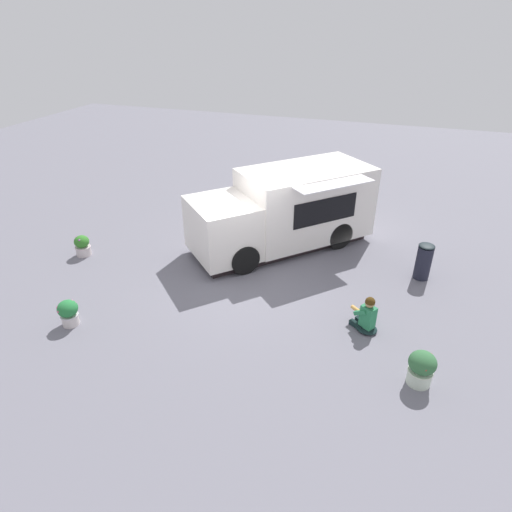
# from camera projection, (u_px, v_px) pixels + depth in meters

# --- Properties ---
(ground_plane) EXTENTS (40.00, 40.00, 0.00)m
(ground_plane) POSITION_uv_depth(u_px,v_px,m) (244.00, 274.00, 11.89)
(ground_plane) COLOR slate
(food_truck) EXTENTS (5.20, 5.30, 2.31)m
(food_truck) POSITION_uv_depth(u_px,v_px,m) (286.00, 212.00, 12.86)
(food_truck) COLOR white
(food_truck) RESTS_ON ground_plane
(person_customer) EXTENTS (0.75, 0.67, 0.88)m
(person_customer) POSITION_uv_depth(u_px,v_px,m) (367.00, 316.00, 9.65)
(person_customer) COLOR black
(person_customer) RESTS_ON ground_plane
(planter_flowering_near) EXTENTS (0.45, 0.45, 0.63)m
(planter_flowering_near) POSITION_uv_depth(u_px,v_px,m) (68.00, 312.00, 9.82)
(planter_flowering_near) COLOR silver
(planter_flowering_near) RESTS_ON ground_plane
(planter_flowering_far) EXTENTS (0.45, 0.45, 0.62)m
(planter_flowering_far) POSITION_uv_depth(u_px,v_px,m) (82.00, 245.00, 12.68)
(planter_flowering_far) COLOR beige
(planter_flowering_far) RESTS_ON ground_plane
(planter_flowering_side) EXTENTS (0.52, 0.52, 0.73)m
(planter_flowering_side) POSITION_uv_depth(u_px,v_px,m) (421.00, 368.00, 8.22)
(planter_flowering_side) COLOR silver
(planter_flowering_side) RESTS_ON ground_plane
(trash_bin) EXTENTS (0.42, 0.42, 1.01)m
(trash_bin) POSITION_uv_depth(u_px,v_px,m) (424.00, 261.00, 11.48)
(trash_bin) COLOR #1F202F
(trash_bin) RESTS_ON ground_plane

